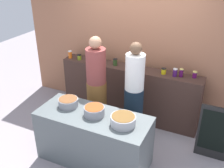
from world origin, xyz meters
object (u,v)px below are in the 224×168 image
Objects in this scene: preserve_jar_2 at (97,58)px; preserve_jar_4 at (115,62)px; preserve_jar_0 at (70,54)px; chalkboard_sign at (213,133)px; preserve_jar_7 at (181,73)px; preserve_jar_6 at (175,72)px; cooking_pot_center at (94,111)px; preserve_jar_3 at (101,59)px; preserve_jar_1 at (79,57)px; cooking_pot_left at (68,102)px; cooking_pot_right at (123,120)px; cook_with_tongs at (97,91)px; preserve_jar_8 at (195,75)px; preserve_jar_5 at (164,71)px; cook_in_cap at (134,97)px.

preserve_jar_2 reaches higher than preserve_jar_4.
chalkboard_sign is at bearing -9.73° from preserve_jar_0.
preserve_jar_7 is 1.11m from chalkboard_sign.
cooking_pot_center is (-0.83, -1.36, -0.22)m from preserve_jar_6.
preserve_jar_7 is (1.52, 0.01, 0.01)m from preserve_jar_3.
preserve_jar_1 is 0.76m from preserve_jar_4.
preserve_jar_4 is at bearing 82.03° from cooking_pot_left.
cook_with_tongs is at bearing 137.59° from cooking_pot_right.
cook_with_tongs reaches higher than preserve_jar_8.
preserve_jar_1 is at bearing -173.12° from preserve_jar_3.
preserve_jar_4 is at bearing -178.72° from preserve_jar_7.
preserve_jar_2 is at bearing 5.81° from preserve_jar_0.
cooking_pot_left is 0.68m from cook_with_tongs.
preserve_jar_4 is (0.98, 0.04, -0.01)m from preserve_jar_0.
preserve_jar_5 is 0.30× the size of cooking_pot_right.
preserve_jar_0 is 1.32× the size of preserve_jar_8.
preserve_jar_0 reaches higher than preserve_jar_4.
preserve_jar_4 is at bearing 179.82° from preserve_jar_6.
preserve_jar_4 is 1.35m from cooking_pot_left.
preserve_jar_3 is 0.43× the size of cooking_pot_left.
preserve_jar_6 is at bearing -0.83° from preserve_jar_2.
cooking_pot_right is 1.50m from chalkboard_sign.
cooking_pot_right is (0.77, -1.40, -0.21)m from preserve_jar_4.
preserve_jar_0 is at bearing 121.86° from cooking_pot_left.
preserve_jar_8 is 1.69m from cook_with_tongs.
cook_with_tongs reaches higher than preserve_jar_6.
preserve_jar_3 is at bearing 113.41° from cooking_pot_center.
preserve_jar_2 reaches higher than preserve_jar_5.
preserve_jar_1 is 1.04× the size of preserve_jar_5.
preserve_jar_6 is at bearing 0.99° from preserve_jar_0.
preserve_jar_7 is 1.52m from cooking_pot_right.
preserve_jar_6 is 1.46m from cooking_pot_right.
preserve_jar_0 is at bearing -178.42° from preserve_jar_5.
cooking_pot_right is at bearing -104.29° from preserve_jar_6.
cooking_pot_right is at bearing -61.22° from preserve_jar_4.
preserve_jar_3 is 1.14m from cook_in_cap.
preserve_jar_3 reaches higher than cooking_pot_center.
preserve_jar_2 is 1.37m from cooking_pot_left.
preserve_jar_0 is at bearing 170.27° from chalkboard_sign.
preserve_jar_3 is 1.17× the size of preserve_jar_8.
preserve_jar_1 is 0.98m from cook_with_tongs.
preserve_jar_5 is at bearing 0.78° from preserve_jar_4.
preserve_jar_0 reaches higher than preserve_jar_3.
cooking_pot_left is (-1.11, -1.33, -0.20)m from preserve_jar_5.
preserve_jar_0 is 0.08× the size of cook_with_tongs.
cooking_pot_left is at bearing -85.11° from preserve_jar_3.
cook_with_tongs is (-0.05, -0.66, -0.30)m from preserve_jar_4.
cook_in_cap is at bearing -134.72° from preserve_jar_7.
chalkboard_sign is at bearing 3.45° from cook_with_tongs.
preserve_jar_5 is (1.33, -0.01, -0.02)m from preserve_jar_2.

